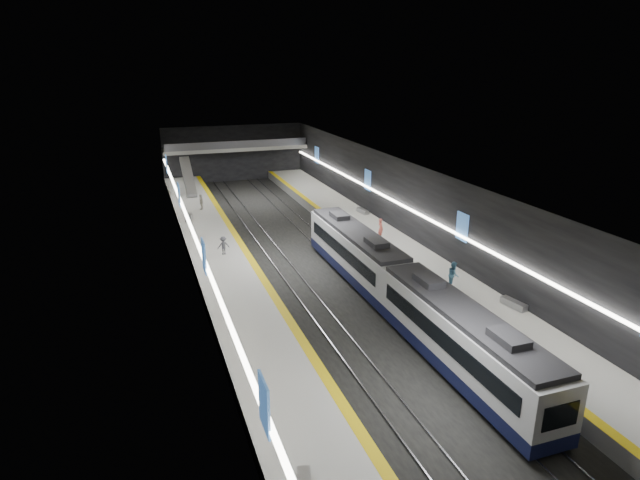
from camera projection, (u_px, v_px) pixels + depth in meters
name	position (u px, v px, depth m)	size (l,w,h in m)	color
ground	(309.00, 261.00, 46.99)	(70.00, 70.00, 0.00)	black
ceiling	(309.00, 171.00, 44.42)	(20.00, 70.00, 0.04)	beige
wall_left	(190.00, 229.00, 42.59)	(0.04, 70.00, 8.00)	black
wall_right	(413.00, 207.00, 48.82)	(0.04, 70.00, 8.00)	black
wall_back	(234.00, 153.00, 77.02)	(20.00, 0.04, 8.00)	black
platform_left	(224.00, 266.00, 44.49)	(5.00, 70.00, 1.00)	slate
tile_surface_left	(223.00, 260.00, 44.33)	(5.00, 70.00, 0.02)	#B0B1AB
tactile_strip_left	(250.00, 257.00, 45.01)	(0.60, 70.00, 0.02)	#DEBB0B
platform_right	(387.00, 247.00, 49.16)	(5.00, 70.00, 1.00)	slate
tile_surface_right	(387.00, 241.00, 49.00)	(5.00, 70.00, 0.02)	#B0B1AB
tactile_strip_right	(365.00, 244.00, 48.31)	(0.60, 70.00, 0.02)	#DEBB0B
rails	(309.00, 260.00, 46.97)	(6.52, 70.00, 0.12)	gray
train	(399.00, 286.00, 36.31)	(2.69, 30.04, 3.60)	#0F1338
ad_posters	(305.00, 209.00, 46.44)	(19.94, 53.50, 2.20)	#3969AC
cove_light_left	(193.00, 231.00, 42.72)	(0.25, 68.60, 0.12)	white
cove_light_right	(411.00, 210.00, 48.82)	(0.25, 68.60, 0.12)	white
mezzanine_bridge	(236.00, 148.00, 74.84)	(20.00, 3.00, 1.50)	gray
escalator	(188.00, 177.00, 66.99)	(1.20, 8.00, 0.60)	#99999E
bench_left_far	(189.00, 217.00, 55.55)	(0.57, 2.05, 0.50)	#99999E
bench_right_near	(514.00, 304.00, 35.90)	(0.54, 1.95, 0.48)	#99999E
bench_right_far	(363.00, 211.00, 57.95)	(0.52, 1.87, 0.46)	#99999E
passenger_right_a	(381.00, 229.00, 49.57)	(0.69, 0.45, 1.90)	#B74F44
passenger_right_b	(453.00, 275.00, 38.79)	(0.96, 0.75, 1.98)	teal
passenger_left_a	(201.00, 202.00, 59.13)	(1.03, 0.43, 1.76)	beige
passenger_left_b	(223.00, 246.00, 45.49)	(1.02, 0.59, 1.58)	#47474F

